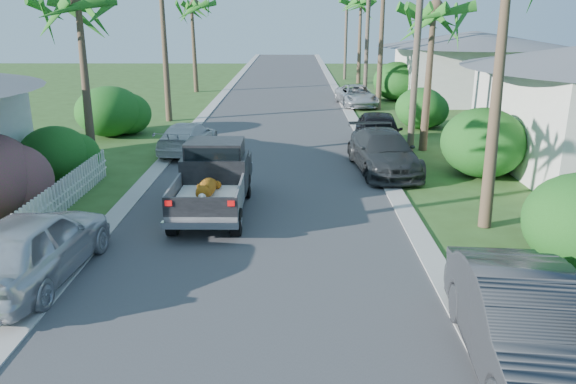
{
  "coord_description": "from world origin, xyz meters",
  "views": [
    {
      "loc": [
        0.92,
        -8.95,
        5.7
      ],
      "look_at": [
        0.79,
        4.56,
        1.4
      ],
      "focal_mm": 35.0,
      "sensor_mm": 36.0,
      "label": 1
    }
  ],
  "objects_px": {
    "pickup_truck": "(215,176)",
    "palm_r_b": "(434,7)",
    "parked_car_rm": "(383,152)",
    "parked_car_rn": "(526,327)",
    "parked_car_lf": "(188,138)",
    "house_right_far": "(471,69)",
    "parked_car_rd": "(357,96)",
    "palm_l_b": "(76,1)",
    "parked_car_ln": "(33,247)",
    "utility_pole_d": "(346,27)",
    "utility_pole_c": "(367,32)",
    "parked_car_rf": "(378,132)",
    "palm_l_d": "(192,3)",
    "utility_pole_b": "(417,44)",
    "palm_r_d": "(361,1)"
  },
  "relations": [
    {
      "from": "pickup_truck",
      "to": "palm_r_b",
      "type": "distance_m",
      "value": 12.18
    },
    {
      "from": "parked_car_rm",
      "to": "parked_car_rn",
      "type": "bearing_deg",
      "value": -93.39
    },
    {
      "from": "parked_car_rn",
      "to": "palm_r_b",
      "type": "xyz_separation_m",
      "value": [
        1.87,
        15.88,
        5.13
      ]
    },
    {
      "from": "parked_car_lf",
      "to": "house_right_far",
      "type": "bearing_deg",
      "value": -130.93
    },
    {
      "from": "parked_car_rd",
      "to": "palm_l_b",
      "type": "height_order",
      "value": "palm_l_b"
    },
    {
      "from": "palm_l_b",
      "to": "parked_car_rd",
      "type": "bearing_deg",
      "value": 52.54
    },
    {
      "from": "parked_car_rn",
      "to": "parked_car_ln",
      "type": "xyz_separation_m",
      "value": [
        -9.54,
        3.25,
        -0.0
      ]
    },
    {
      "from": "utility_pole_d",
      "to": "utility_pole_c",
      "type": "bearing_deg",
      "value": -90.0
    },
    {
      "from": "palm_l_b",
      "to": "palm_r_b",
      "type": "relative_size",
      "value": 1.03
    },
    {
      "from": "parked_car_rd",
      "to": "parked_car_rf",
      "type": "bearing_deg",
      "value": -97.82
    },
    {
      "from": "palm_l_d",
      "to": "palm_r_b",
      "type": "bearing_deg",
      "value": -55.41
    },
    {
      "from": "parked_car_lf",
      "to": "palm_r_b",
      "type": "height_order",
      "value": "palm_r_b"
    },
    {
      "from": "parked_car_rm",
      "to": "palm_l_d",
      "type": "relative_size",
      "value": 0.66
    },
    {
      "from": "pickup_truck",
      "to": "parked_car_rd",
      "type": "relative_size",
      "value": 1.09
    },
    {
      "from": "parked_car_rd",
      "to": "parked_car_lf",
      "type": "xyz_separation_m",
      "value": [
        -8.6,
        -12.81,
        -0.01
      ]
    },
    {
      "from": "utility_pole_b",
      "to": "utility_pole_d",
      "type": "xyz_separation_m",
      "value": [
        0.0,
        30.0,
        0.0
      ]
    },
    {
      "from": "parked_car_rd",
      "to": "palm_r_b",
      "type": "height_order",
      "value": "palm_r_b"
    },
    {
      "from": "palm_l_b",
      "to": "pickup_truck",
      "type": "bearing_deg",
      "value": -41.27
    },
    {
      "from": "parked_car_rn",
      "to": "parked_car_ln",
      "type": "distance_m",
      "value": 10.08
    },
    {
      "from": "pickup_truck",
      "to": "parked_car_rn",
      "type": "bearing_deg",
      "value": -52.94
    },
    {
      "from": "parked_car_lf",
      "to": "parked_car_rd",
      "type": "bearing_deg",
      "value": -117.68
    },
    {
      "from": "parked_car_rm",
      "to": "house_right_far",
      "type": "relative_size",
      "value": 0.57
    },
    {
      "from": "parked_car_rm",
      "to": "palm_l_b",
      "type": "height_order",
      "value": "palm_l_b"
    },
    {
      "from": "utility_pole_b",
      "to": "parked_car_ln",
      "type": "bearing_deg",
      "value": -134.41
    },
    {
      "from": "palm_r_b",
      "to": "house_right_far",
      "type": "xyz_separation_m",
      "value": [
        6.4,
        15.0,
        -3.83
      ]
    },
    {
      "from": "palm_r_b",
      "to": "parked_car_rn",
      "type": "bearing_deg",
      "value": -96.72
    },
    {
      "from": "palm_r_d",
      "to": "parked_car_rn",
      "type": "bearing_deg",
      "value": -92.48
    },
    {
      "from": "palm_l_b",
      "to": "palm_r_d",
      "type": "distance_m",
      "value": 31.0
    },
    {
      "from": "parked_car_ln",
      "to": "parked_car_lf",
      "type": "xyz_separation_m",
      "value": [
        1.21,
        12.22,
        -0.18
      ]
    },
    {
      "from": "palm_r_d",
      "to": "utility_pole_c",
      "type": "height_order",
      "value": "utility_pole_c"
    },
    {
      "from": "pickup_truck",
      "to": "palm_r_b",
      "type": "height_order",
      "value": "palm_r_b"
    },
    {
      "from": "utility_pole_c",
      "to": "parked_car_rm",
      "type": "bearing_deg",
      "value": -94.49
    },
    {
      "from": "palm_r_d",
      "to": "utility_pole_c",
      "type": "distance_m",
      "value": 12.22
    },
    {
      "from": "parked_car_rn",
      "to": "parked_car_rf",
      "type": "distance_m",
      "value": 15.88
    },
    {
      "from": "palm_l_d",
      "to": "utility_pole_d",
      "type": "bearing_deg",
      "value": 36.64
    },
    {
      "from": "parked_car_ln",
      "to": "house_right_far",
      "type": "bearing_deg",
      "value": -118.67
    },
    {
      "from": "palm_r_b",
      "to": "utility_pole_c",
      "type": "bearing_deg",
      "value": 94.4
    },
    {
      "from": "house_right_far",
      "to": "utility_pole_d",
      "type": "distance_m",
      "value": 15.16
    },
    {
      "from": "parked_car_rn",
      "to": "palm_r_d",
      "type": "xyz_separation_m",
      "value": [
        1.77,
        40.88,
        5.92
      ]
    },
    {
      "from": "palm_r_b",
      "to": "utility_pole_c",
      "type": "relative_size",
      "value": 0.8
    },
    {
      "from": "parked_car_lf",
      "to": "parked_car_rm",
      "type": "bearing_deg",
      "value": 165.63
    },
    {
      "from": "parked_car_rd",
      "to": "parked_car_lf",
      "type": "height_order",
      "value": "parked_car_rd"
    },
    {
      "from": "parked_car_lf",
      "to": "palm_r_d",
      "type": "distance_m",
      "value": 28.01
    },
    {
      "from": "parked_car_rd",
      "to": "parked_car_ln",
      "type": "distance_m",
      "value": 26.88
    },
    {
      "from": "parked_car_rm",
      "to": "palm_r_d",
      "type": "distance_m",
      "value": 29.09
    },
    {
      "from": "pickup_truck",
      "to": "parked_car_rm",
      "type": "height_order",
      "value": "pickup_truck"
    },
    {
      "from": "palm_l_b",
      "to": "utility_pole_b",
      "type": "xyz_separation_m",
      "value": [
        12.4,
        1.0,
        -1.55
      ]
    },
    {
      "from": "parked_car_rm",
      "to": "parked_car_lf",
      "type": "relative_size",
      "value": 1.16
    },
    {
      "from": "parked_car_rf",
      "to": "utility_pole_d",
      "type": "height_order",
      "value": "utility_pole_d"
    },
    {
      "from": "parked_car_rd",
      "to": "pickup_truck",
      "type": "bearing_deg",
      "value": -113.85
    }
  ]
}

